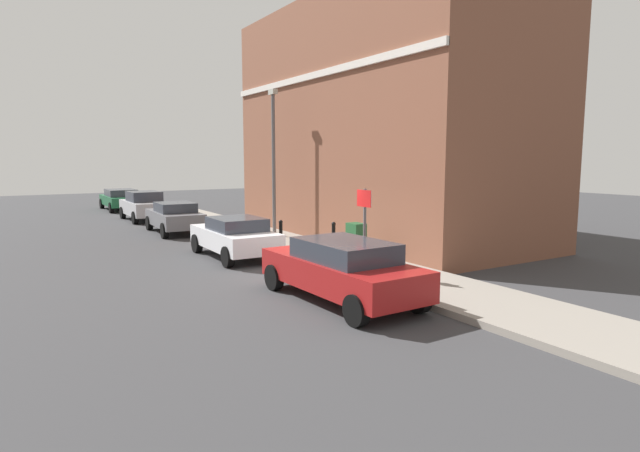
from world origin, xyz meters
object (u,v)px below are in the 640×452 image
object	(u,v)px
car_red	(342,269)
car_white	(235,236)
lamppost	(274,156)
car_grey	(175,217)
car_silver	(144,205)
bollard_near_cabinet	(334,237)
street_sign	(364,219)
car_green	(121,199)
utility_cabinet	(356,244)
bollard_far_kerb	(281,234)

from	to	relation	value
car_red	car_white	xyz separation A→B (m)	(-0.04, 6.21, -0.05)
car_red	lamppost	world-z (taller)	lamppost
car_grey	lamppost	xyz separation A→B (m)	(2.85, -3.97, 2.59)
car_red	car_silver	world-z (taller)	car_silver
car_silver	bollard_near_cabinet	distance (m)	14.10
car_red	car_grey	bearing A→B (deg)	-1.07
car_red	street_sign	bearing A→B (deg)	-52.44
car_green	utility_cabinet	bearing A→B (deg)	-172.89
bollard_far_kerb	lamppost	world-z (taller)	lamppost
car_grey	car_red	bearing A→B (deg)	-177.82
car_red	car_green	world-z (taller)	car_red
bollard_near_cabinet	car_grey	bearing A→B (deg)	108.16
car_white	car_green	xyz separation A→B (m)	(-0.07, 18.43, 0.00)
street_sign	car_silver	bearing A→B (deg)	95.81
car_grey	bollard_far_kerb	world-z (taller)	car_grey
bollard_far_kerb	street_sign	bearing A→B (deg)	-88.38
car_green	street_sign	bearing A→B (deg)	-175.83
utility_cabinet	lamppost	distance (m)	6.42
car_grey	street_sign	distance (m)	11.74
car_silver	car_green	bearing A→B (deg)	-1.14
car_red	lamppost	distance (m)	9.64
car_red	car_green	bearing A→B (deg)	-1.32
car_grey	bollard_far_kerb	size ratio (longest dim) A/B	3.87
car_grey	car_silver	bearing A→B (deg)	2.27
car_red	car_silver	size ratio (longest dim) A/B	1.14
bollard_far_kerb	street_sign	xyz separation A→B (m)	(0.13, -4.53, 0.96)
car_white	utility_cabinet	size ratio (longest dim) A/B	3.48
car_grey	car_silver	world-z (taller)	car_silver
car_grey	lamppost	bearing A→B (deg)	-142.67
utility_cabinet	lamppost	xyz separation A→B (m)	(0.18, 5.86, 2.62)
car_red	lamppost	size ratio (longest dim) A/B	0.79
car_green	lamppost	distance (m)	16.22
utility_cabinet	bollard_near_cabinet	size ratio (longest dim) A/B	1.11
car_white	bollard_far_kerb	xyz separation A→B (m)	(1.47, -0.41, -0.00)
car_grey	bollard_near_cabinet	size ratio (longest dim) A/B	3.87
car_silver	lamppost	xyz separation A→B (m)	(2.90, -9.35, 2.52)
car_green	lamppost	xyz separation A→B (m)	(2.84, -15.75, 2.60)
car_white	bollard_far_kerb	distance (m)	1.53
bollard_far_kerb	bollard_near_cabinet	bearing A→B (deg)	-48.27
car_red	utility_cabinet	size ratio (longest dim) A/B	3.92
car_red	utility_cabinet	xyz separation A→B (m)	(2.55, 3.03, -0.07)
lamppost	utility_cabinet	bearing A→B (deg)	-91.77
car_grey	street_sign	bearing A→B (deg)	-170.10
street_sign	lamppost	bearing A→B (deg)	81.24
car_green	bollard_far_kerb	xyz separation A→B (m)	(1.54, -18.84, -0.00)
street_sign	lamppost	distance (m)	7.88
car_white	car_silver	size ratio (longest dim) A/B	1.01
car_white	bollard_near_cabinet	xyz separation A→B (m)	(2.69, -1.78, -0.00)
car_red	car_green	distance (m)	24.64
car_red	car_grey	world-z (taller)	car_red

